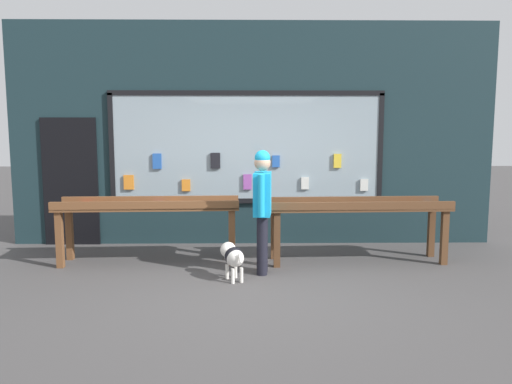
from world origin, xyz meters
name	(u,v)px	position (x,y,z in m)	size (l,w,h in m)	color
ground_plane	(254,286)	(0.00, 0.00, 0.00)	(40.00, 40.00, 0.00)	#474444
shopfront_facade	(250,136)	(-0.04, 2.39, 1.80)	(7.97, 0.29, 3.65)	#192D33
display_table_left	(148,211)	(-1.51, 1.11, 0.75)	(2.60, 0.70, 0.93)	brown
display_table_right	(358,211)	(1.50, 1.11, 0.74)	(2.60, 0.72, 0.91)	brown
person_browsing	(262,202)	(0.11, 0.54, 0.96)	(0.26, 0.65, 1.64)	black
small_dog	(233,256)	(-0.27, 0.25, 0.31)	(0.36, 0.55, 0.45)	white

